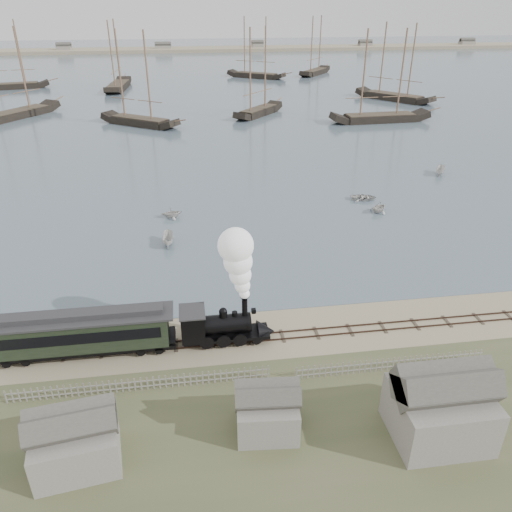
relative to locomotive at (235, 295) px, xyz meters
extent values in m
plane|color=tan|center=(-0.99, 2.00, -4.52)|extent=(600.00, 600.00, 0.00)
cube|color=#4A5F6A|center=(-0.99, 172.00, -4.49)|extent=(600.00, 336.00, 0.06)
cube|color=#37261E|center=(-0.99, -0.50, -4.42)|extent=(120.00, 0.08, 0.12)
cube|color=#37261E|center=(-0.99, 0.50, -4.42)|extent=(120.00, 0.08, 0.12)
cube|color=#3A3025|center=(-0.99, 0.00, -4.49)|extent=(120.00, 1.80, 0.06)
cube|color=tan|center=(-0.99, 252.00, -4.52)|extent=(500.00, 20.00, 1.80)
cube|color=black|center=(-0.80, 0.00, -3.78)|extent=(7.14, 2.10, 0.26)
cylinder|color=black|center=(-1.22, 0.00, -2.73)|extent=(4.41, 1.57, 1.57)
cube|color=black|center=(-3.53, 0.00, -2.52)|extent=(1.89, 2.31, 2.41)
cube|color=#2E2E31|center=(-3.53, 0.00, -1.26)|extent=(2.10, 2.52, 0.13)
cylinder|color=black|center=(0.77, 0.00, -1.32)|extent=(0.46, 0.46, 1.68)
sphere|color=black|center=(-1.01, 0.00, -1.51)|extent=(0.67, 0.67, 0.67)
cone|color=black|center=(2.56, 0.00, -3.89)|extent=(1.47, 2.10, 2.10)
cube|color=black|center=(1.51, 0.00, -1.68)|extent=(0.37, 0.37, 0.37)
cube|color=black|center=(-12.20, 0.00, -3.79)|extent=(14.37, 2.36, 0.36)
cube|color=black|center=(-12.20, 0.00, -2.36)|extent=(13.35, 2.57, 2.57)
cube|color=black|center=(-12.20, -1.30, -2.10)|extent=(12.32, 0.06, 0.92)
cube|color=black|center=(-12.20, 1.30, -2.10)|extent=(12.32, 0.06, 0.92)
cube|color=#2E2E31|center=(-12.20, 0.00, -1.02)|extent=(14.37, 2.77, 0.18)
cube|color=#2E2E31|center=(-12.20, 0.00, -0.72)|extent=(12.83, 1.23, 0.46)
imported|color=beige|center=(-5.48, 27.31, -3.76)|extent=(2.67, 2.97, 1.40)
imported|color=beige|center=(-5.90, 19.30, -3.82)|extent=(3.37, 1.35, 1.29)
imported|color=beige|center=(21.58, 29.96, -4.08)|extent=(3.23, 4.06, 0.76)
imported|color=beige|center=(22.01, 25.24, -3.72)|extent=(3.60, 3.70, 1.49)
imported|color=beige|center=(37.63, 39.11, -3.80)|extent=(3.55, 2.89, 1.31)
camera|label=1|loc=(-3.21, -33.99, 21.34)|focal=35.00mm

